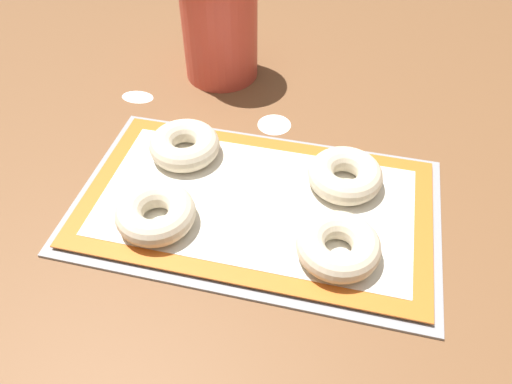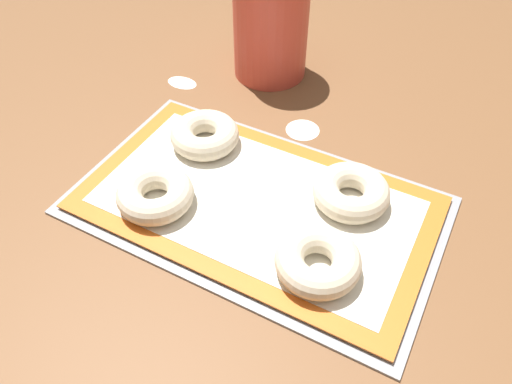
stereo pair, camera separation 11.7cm
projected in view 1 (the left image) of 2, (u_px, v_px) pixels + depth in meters
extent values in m
plane|color=brown|center=(270.00, 205.00, 0.67)|extent=(2.80, 2.80, 0.00)
cube|color=#93969B|center=(256.00, 205.00, 0.67)|extent=(0.48, 0.29, 0.01)
cube|color=orange|center=(256.00, 202.00, 0.67)|extent=(0.46, 0.26, 0.00)
cube|color=silver|center=(256.00, 202.00, 0.67)|extent=(0.41, 0.22, 0.00)
torus|color=beige|center=(156.00, 213.00, 0.63)|extent=(0.10, 0.10, 0.03)
torus|color=beige|center=(338.00, 246.00, 0.59)|extent=(0.10, 0.10, 0.03)
torus|color=beige|center=(185.00, 145.00, 0.72)|extent=(0.10, 0.10, 0.03)
torus|color=beige|center=(345.00, 175.00, 0.67)|extent=(0.10, 0.10, 0.03)
cylinder|color=#DB4C3D|center=(220.00, 30.00, 0.84)|extent=(0.13, 0.13, 0.17)
ellipsoid|color=white|center=(138.00, 96.00, 0.85)|extent=(0.06, 0.04, 0.00)
ellipsoid|color=white|center=(274.00, 124.00, 0.79)|extent=(0.05, 0.05, 0.00)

